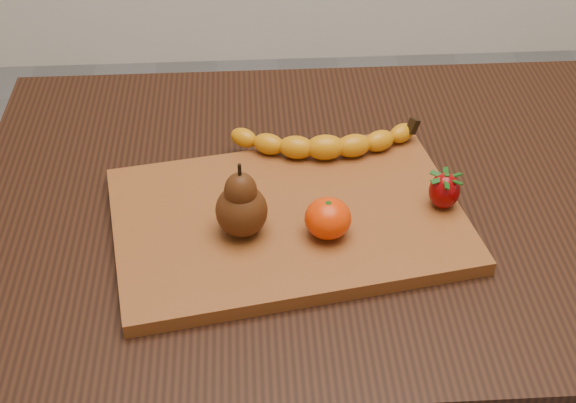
{
  "coord_description": "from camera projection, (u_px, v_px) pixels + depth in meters",
  "views": [
    {
      "loc": [
        -0.11,
        -0.86,
        1.45
      ],
      "look_at": [
        -0.07,
        -0.06,
        0.8
      ],
      "focal_mm": 50.0,
      "sensor_mm": 36.0,
      "label": 1
    }
  ],
  "objects": [
    {
      "name": "table",
      "position": [
        331.0,
        248.0,
        1.17
      ],
      "size": [
        1.0,
        0.7,
        0.76
      ],
      "color": "black",
      "rests_on": "ground"
    },
    {
      "name": "mandarin",
      "position": [
        328.0,
        218.0,
        1.0
      ],
      "size": [
        0.07,
        0.07,
        0.05
      ],
      "primitive_type": "ellipsoid",
      "rotation": [
        0.0,
        0.0,
        0.24
      ],
      "color": "#E33302",
      "rests_on": "cutting_board"
    },
    {
      "name": "cutting_board",
      "position": [
        288.0,
        219.0,
        1.05
      ],
      "size": [
        0.49,
        0.37,
        0.02
      ],
      "primitive_type": "cube",
      "rotation": [
        0.0,
        0.0,
        0.17
      ],
      "color": "brown",
      "rests_on": "table"
    },
    {
      "name": "pear",
      "position": [
        241.0,
        199.0,
        0.99
      ],
      "size": [
        0.08,
        0.08,
        0.1
      ],
      "primitive_type": null,
      "rotation": [
        0.0,
        0.0,
        -0.19
      ],
      "color": "#46210B",
      "rests_on": "cutting_board"
    },
    {
      "name": "banana",
      "position": [
        325.0,
        147.0,
        1.13
      ],
      "size": [
        0.23,
        0.06,
        0.04
      ],
      "primitive_type": null,
      "rotation": [
        0.0,
        0.0,
        -0.01
      ],
      "color": "orange",
      "rests_on": "cutting_board"
    },
    {
      "name": "strawberry",
      "position": [
        445.0,
        190.0,
        1.04
      ],
      "size": [
        0.05,
        0.05,
        0.05
      ],
      "primitive_type": null,
      "rotation": [
        0.0,
        0.0,
        0.36
      ],
      "color": "#820306",
      "rests_on": "cutting_board"
    }
  ]
}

